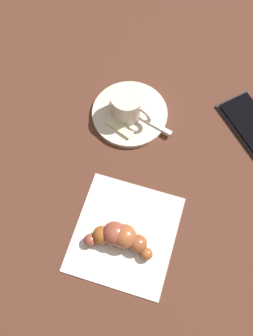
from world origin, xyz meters
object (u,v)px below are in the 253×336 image
(saucer, at_px, (130,114))
(teaspoon, at_px, (131,111))
(cell_phone, at_px, (251,124))
(napkin, at_px, (123,234))
(croissant, at_px, (120,237))
(espresso_cup, at_px, (128,105))
(sugar_packet, at_px, (120,127))

(saucer, bearing_deg, teaspoon, -55.99)
(saucer, relative_size, cell_phone, 0.96)
(napkin, relative_size, cell_phone, 1.19)
(teaspoon, height_order, croissant, croissant)
(napkin, bearing_deg, saucer, 0.84)
(espresso_cup, relative_size, croissant, 0.64)
(sugar_packet, bearing_deg, saucer, 99.49)
(cell_phone, bearing_deg, teaspoon, 87.90)
(espresso_cup, height_order, cell_phone, espresso_cup)
(sugar_packet, relative_size, croissant, 0.45)
(sugar_packet, xyz_separation_m, croissant, (-0.21, -0.02, 0.01))
(espresso_cup, xyz_separation_m, teaspoon, (0.00, -0.01, -0.02))
(teaspoon, xyz_separation_m, croissant, (-0.25, 0.00, 0.01))
(saucer, distance_m, espresso_cup, 0.03)
(saucer, bearing_deg, espresso_cup, 85.67)
(napkin, xyz_separation_m, croissant, (-0.01, 0.00, 0.02))
(espresso_cup, height_order, teaspoon, espresso_cup)
(sugar_packet, distance_m, croissant, 0.21)
(espresso_cup, distance_m, napkin, 0.24)
(cell_phone, bearing_deg, napkin, 134.93)
(teaspoon, distance_m, sugar_packet, 0.04)
(saucer, height_order, espresso_cup, espresso_cup)
(saucer, relative_size, sugar_packet, 2.62)
(saucer, xyz_separation_m, croissant, (-0.25, 0.00, 0.01))
(saucer, xyz_separation_m, teaspoon, (0.00, -0.00, 0.01))
(sugar_packet, xyz_separation_m, cell_phone, (0.03, -0.25, -0.01))
(saucer, xyz_separation_m, sugar_packet, (-0.04, 0.02, 0.01))
(croissant, distance_m, cell_phone, 0.34)
(espresso_cup, xyz_separation_m, cell_phone, (-0.01, -0.24, -0.03))
(napkin, height_order, croissant, croissant)
(teaspoon, bearing_deg, espresso_cup, 101.64)
(saucer, distance_m, croissant, 0.25)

